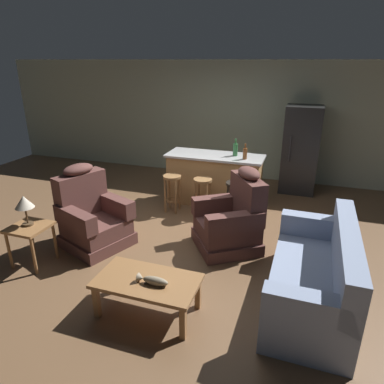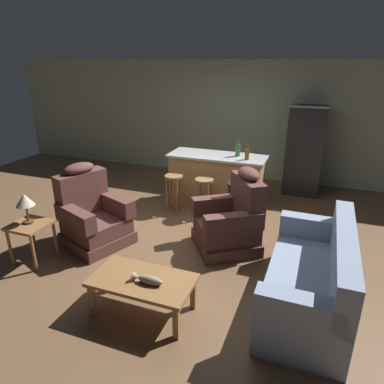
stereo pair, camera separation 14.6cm
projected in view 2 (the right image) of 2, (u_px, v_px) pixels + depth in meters
ground_plane at (192, 233)px, 5.47m from camera, size 12.00×12.00×0.00m
back_wall at (240, 121)px, 7.73m from camera, size 12.00×0.05×2.60m
coffee_table at (143, 283)px, 3.65m from camera, size 1.10×0.60×0.42m
fish_figurine at (147, 280)px, 3.54m from camera, size 0.34×0.10×0.10m
couch at (313, 279)px, 3.75m from camera, size 0.86×1.91×0.94m
recliner_near_lamp at (93, 216)px, 5.07m from camera, size 1.09×1.09×1.20m
recliner_near_island at (232, 221)px, 4.93m from camera, size 1.17×1.17×1.20m
end_table at (31, 230)px, 4.57m from camera, size 0.48×0.48×0.56m
table_lamp at (25, 201)px, 4.45m from camera, size 0.24×0.24×0.41m
kitchen_island at (217, 179)px, 6.47m from camera, size 1.80×0.70×0.95m
bar_stool_left at (174, 186)px, 6.12m from camera, size 0.32×0.32×0.68m
bar_stool_middle at (204, 190)px, 5.94m from camera, size 0.32×0.32×0.68m
bar_stool_right at (236, 195)px, 5.75m from camera, size 0.32×0.32×0.68m
refrigerator at (305, 151)px, 6.89m from camera, size 0.70×0.69×1.76m
bottle_tall_green at (247, 154)px, 5.98m from camera, size 0.08×0.08×0.28m
bottle_short_amber at (238, 150)px, 6.20m from camera, size 0.09×0.09×0.31m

